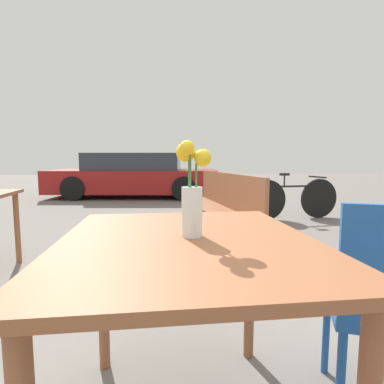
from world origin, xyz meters
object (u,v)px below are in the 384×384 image
(table_front, at_px, (187,266))
(bench_near, at_px, (221,205))
(flower_vase, at_px, (192,195))
(bicycle, at_px, (293,198))
(parked_car, at_px, (135,176))

(table_front, height_order, bench_near, bench_near)
(table_front, bearing_deg, bench_near, 75.96)
(flower_vase, distance_m, bicycle, 4.42)
(table_front, relative_size, parked_car, 0.21)
(table_front, xyz_separation_m, parked_car, (-0.78, 7.37, -0.08))
(bicycle, bearing_deg, flower_vase, -119.18)
(flower_vase, relative_size, bench_near, 0.16)
(table_front, bearing_deg, bicycle, 60.75)
(flower_vase, height_order, bench_near, flower_vase)
(table_front, height_order, flower_vase, flower_vase)
(flower_vase, bearing_deg, table_front, -131.28)
(bicycle, bearing_deg, table_front, -119.25)
(bench_near, bearing_deg, parked_car, 105.92)
(flower_vase, relative_size, bicycle, 0.20)
(bench_near, bearing_deg, bicycle, 41.93)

